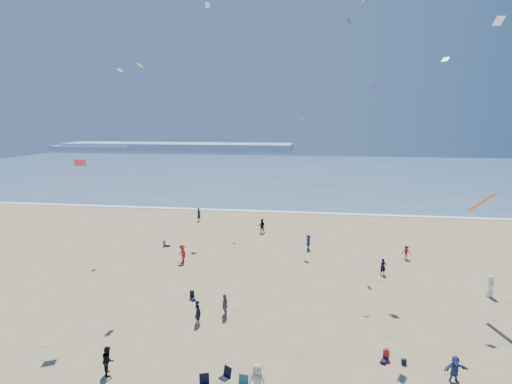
# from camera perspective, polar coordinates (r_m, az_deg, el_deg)

# --- Properties ---
(ocean) EXTENTS (220.00, 100.00, 0.06)m
(ocean) POSITION_cam_1_polar(r_m,az_deg,el_deg) (112.00, 5.44, 2.92)
(ocean) COLOR #476B84
(ocean) RESTS_ON ground
(surf_line) EXTENTS (220.00, 1.20, 0.08)m
(surf_line) POSITION_cam_1_polar(r_m,az_deg,el_deg) (62.84, 3.08, -2.85)
(surf_line) COLOR white
(surf_line) RESTS_ON ground
(headland_far) EXTENTS (110.00, 20.00, 3.20)m
(headland_far) POSITION_cam_1_polar(r_m,az_deg,el_deg) (197.56, -11.13, 6.40)
(headland_far) COLOR #7A8EA8
(headland_far) RESTS_ON ground
(headland_near) EXTENTS (40.00, 14.00, 2.00)m
(headland_near) POSITION_cam_1_polar(r_m,az_deg,el_deg) (209.88, -22.00, 5.90)
(headland_near) COLOR #7A8EA8
(headland_near) RESTS_ON ground
(standing_flyers) EXTENTS (31.87, 42.56, 1.91)m
(standing_flyers) POSITION_cam_1_polar(r_m,az_deg,el_deg) (33.79, 4.17, -13.16)
(standing_flyers) COLOR #325089
(standing_flyers) RESTS_ON ground
(seated_group) EXTENTS (22.21, 34.80, 0.84)m
(seated_group) POSITION_cam_1_polar(r_m,az_deg,el_deg) (27.70, -3.67, -19.79)
(seated_group) COLOR silver
(seated_group) RESTS_ON ground
(chair_cluster) EXTENTS (2.70, 1.59, 1.00)m
(chair_cluster) POSITION_cam_1_polar(r_m,az_deg,el_deg) (23.60, -4.61, -25.51)
(chair_cluster) COLOR black
(chair_cluster) RESTS_ON ground
(navy_bag) EXTENTS (0.28, 0.18, 0.34)m
(navy_bag) POSITION_cam_1_polar(r_m,az_deg,el_deg) (27.13, 20.38, -21.79)
(navy_bag) COLOR black
(navy_bag) RESTS_ON ground
(kites_aloft) EXTENTS (38.43, 43.49, 29.72)m
(kites_aloft) POSITION_cam_1_polar(r_m,az_deg,el_deg) (29.25, 16.56, 11.73)
(kites_aloft) COLOR #0E82D9
(kites_aloft) RESTS_ON ground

